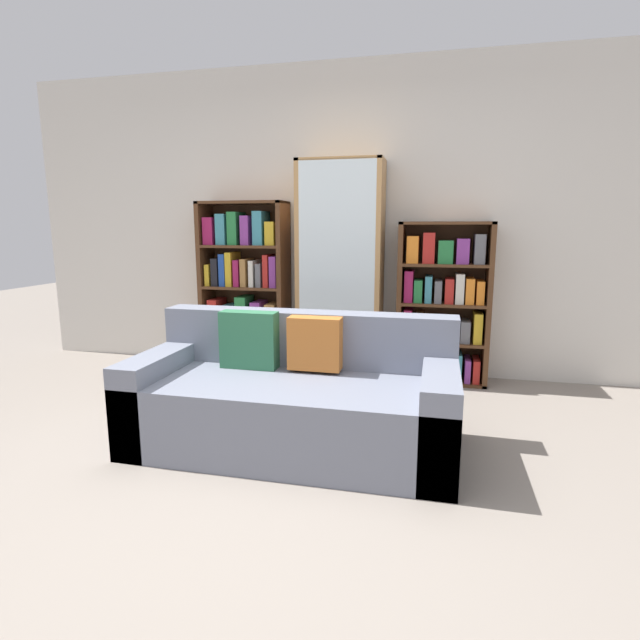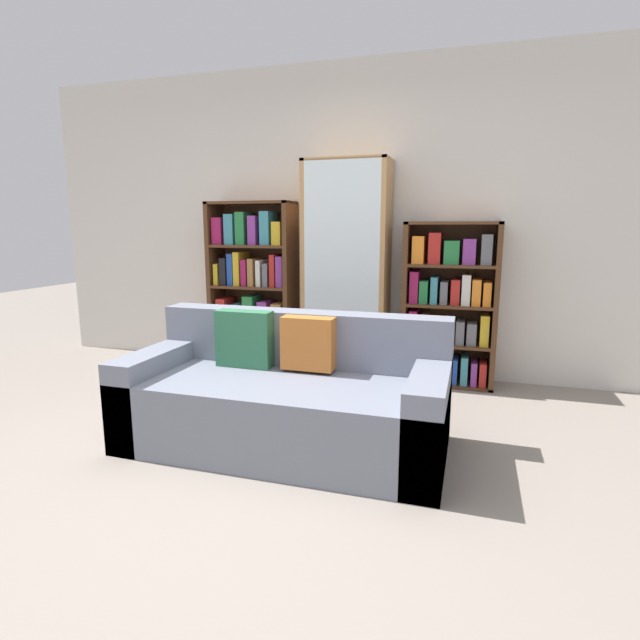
# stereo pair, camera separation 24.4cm
# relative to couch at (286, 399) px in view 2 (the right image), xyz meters

# --- Properties ---
(ground_plane) EXTENTS (16.00, 16.00, 0.00)m
(ground_plane) POSITION_rel_couch_xyz_m (-0.03, -0.65, -0.28)
(ground_plane) COLOR gray
(wall_back) EXTENTS (6.11, 0.06, 2.70)m
(wall_back) POSITION_rel_couch_xyz_m (-0.03, 1.72, 1.07)
(wall_back) COLOR beige
(wall_back) RESTS_ON ground
(couch) EXTENTS (1.89, 0.86, 0.79)m
(couch) POSITION_rel_couch_xyz_m (0.00, 0.00, 0.00)
(couch) COLOR slate
(couch) RESTS_ON ground
(bookshelf_left) EXTENTS (0.79, 0.32, 1.53)m
(bookshelf_left) POSITION_rel_couch_xyz_m (-0.91, 1.52, 0.46)
(bookshelf_left) COLOR #4C2D19
(bookshelf_left) RESTS_ON ground
(display_cabinet) EXTENTS (0.72, 0.36, 1.86)m
(display_cabinet) POSITION_rel_couch_xyz_m (-0.01, 1.50, 0.65)
(display_cabinet) COLOR #AD7F4C
(display_cabinet) RESTS_ON ground
(bookshelf_right) EXTENTS (0.76, 0.32, 1.35)m
(bookshelf_right) POSITION_rel_couch_xyz_m (0.86, 1.52, 0.37)
(bookshelf_right) COLOR #4C2D19
(bookshelf_right) RESTS_ON ground
(wine_bottle) EXTENTS (0.08, 0.08, 0.35)m
(wine_bottle) POSITION_rel_couch_xyz_m (0.49, 0.89, -0.14)
(wine_bottle) COLOR black
(wine_bottle) RESTS_ON ground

